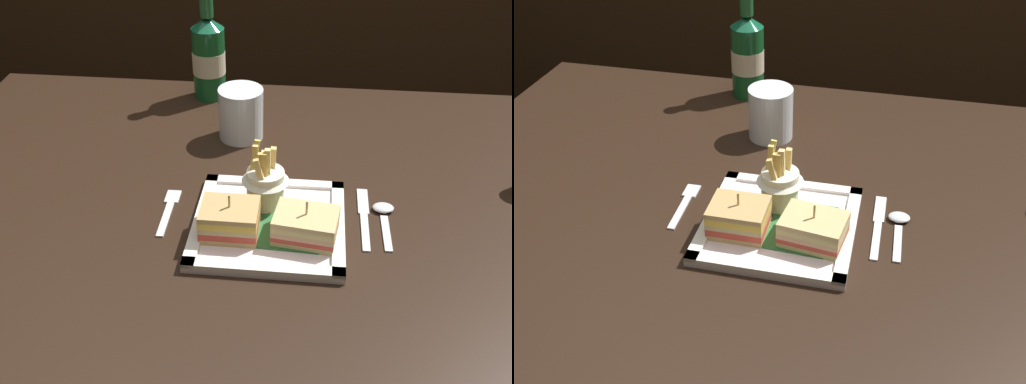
# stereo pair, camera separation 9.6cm
# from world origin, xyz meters

# --- Properties ---
(dining_table) EXTENTS (1.25, 0.90, 0.76)m
(dining_table) POSITION_xyz_m (0.00, 0.00, 0.65)
(dining_table) COLOR black
(dining_table) RESTS_ON ground_plane
(square_plate) EXTENTS (0.24, 0.24, 0.02)m
(square_plate) POSITION_xyz_m (0.05, -0.08, 0.77)
(square_plate) COLOR white
(square_plate) RESTS_ON dining_table
(sandwich_half_left) EXTENTS (0.09, 0.07, 0.07)m
(sandwich_half_left) POSITION_xyz_m (-0.01, -0.11, 0.80)
(sandwich_half_left) COLOR tan
(sandwich_half_left) RESTS_ON square_plate
(sandwich_half_right) EXTENTS (0.10, 0.08, 0.07)m
(sandwich_half_right) POSITION_xyz_m (0.11, -0.11, 0.79)
(sandwich_half_right) COLOR tan
(sandwich_half_right) RESTS_ON square_plate
(fries_cup) EXTENTS (0.08, 0.08, 0.11)m
(fries_cup) POSITION_xyz_m (0.04, -0.03, 0.82)
(fries_cup) COLOR white
(fries_cup) RESTS_ON square_plate
(beer_bottle) EXTENTS (0.07, 0.07, 0.25)m
(beer_bottle) POSITION_xyz_m (-0.12, 0.38, 0.86)
(beer_bottle) COLOR #145325
(beer_bottle) RESTS_ON dining_table
(water_glass) EXTENTS (0.09, 0.09, 0.10)m
(water_glass) POSITION_xyz_m (-0.03, 0.21, 0.81)
(water_glass) COLOR silver
(water_glass) RESTS_ON dining_table
(fork) EXTENTS (0.02, 0.13, 0.00)m
(fork) POSITION_xyz_m (-0.12, -0.05, 0.76)
(fork) COLOR silver
(fork) RESTS_ON dining_table
(knife) EXTENTS (0.02, 0.16, 0.00)m
(knife) POSITION_xyz_m (0.20, -0.03, 0.76)
(knife) COLOR silver
(knife) RESTS_ON dining_table
(spoon) EXTENTS (0.03, 0.12, 0.01)m
(spoon) POSITION_xyz_m (0.23, -0.03, 0.77)
(spoon) COLOR silver
(spoon) RESTS_ON dining_table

